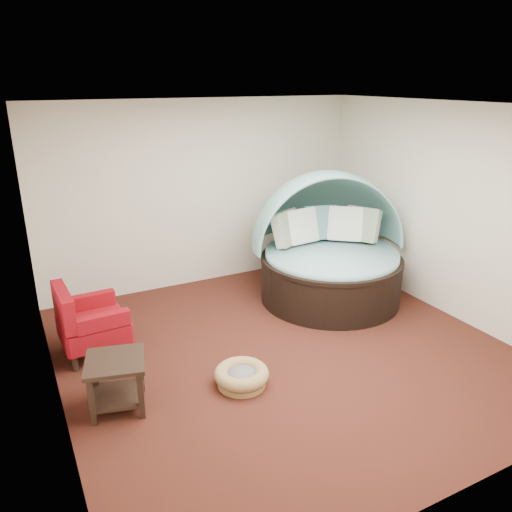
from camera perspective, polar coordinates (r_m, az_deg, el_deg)
name	(u,v)px	position (r m, az deg, el deg)	size (l,w,h in m)	color
floor	(284,350)	(6.07, 3.25, -10.66)	(5.00, 5.00, 0.00)	#411912
wall_back	(203,194)	(7.68, -6.09, 7.06)	(5.00, 5.00, 0.00)	beige
wall_front	(474,337)	(3.74, 23.64, -8.50)	(5.00, 5.00, 0.00)	beige
wall_left	(43,278)	(4.79, -23.14, -2.29)	(5.00, 5.00, 0.00)	beige
wall_right	(450,212)	(7.07, 21.31, 4.71)	(5.00, 5.00, 0.00)	beige
ceiling	(290,106)	(5.25, 3.86, 16.76)	(5.00, 5.00, 0.00)	white
canopy_daybed	(329,241)	(7.24, 8.38, 1.73)	(2.56, 2.51, 1.85)	black
pet_basket	(242,376)	(5.40, -1.66, -13.54)	(0.69, 0.69, 0.20)	olive
red_armchair	(88,322)	(6.13, -18.63, -7.20)	(0.77, 0.78, 0.87)	black
side_table	(116,377)	(5.14, -15.66, -13.12)	(0.68, 0.68, 0.53)	black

